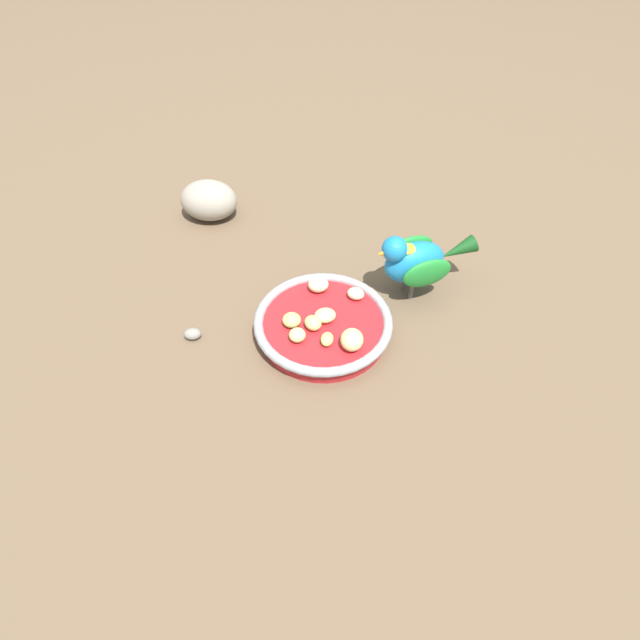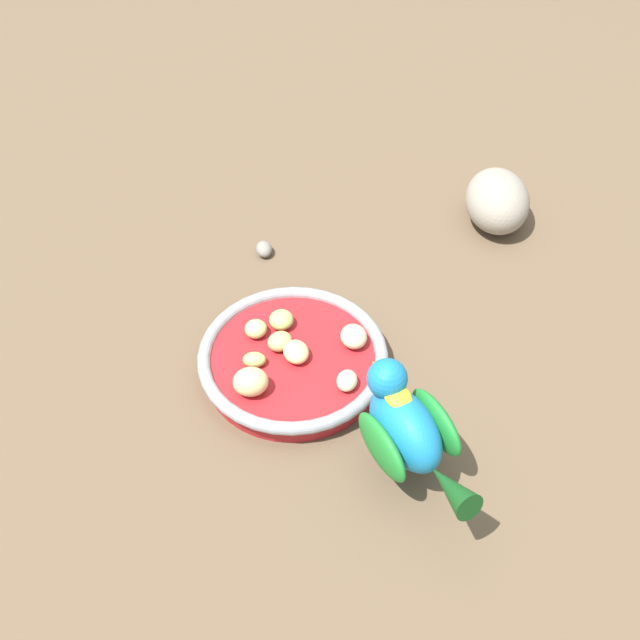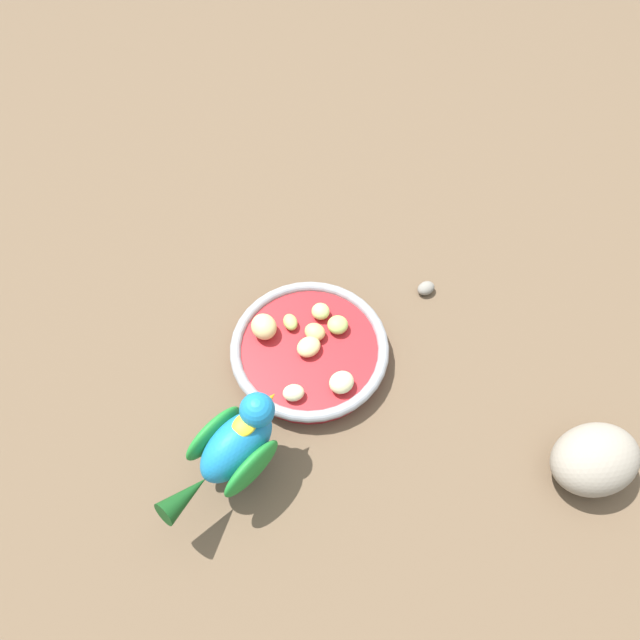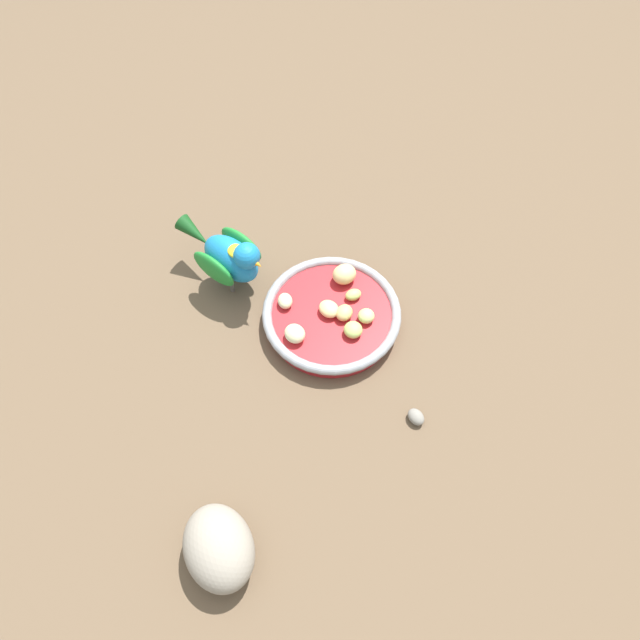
# 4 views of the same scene
# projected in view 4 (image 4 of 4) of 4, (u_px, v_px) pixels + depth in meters

# --- Properties ---
(ground_plane) EXTENTS (4.00, 4.00, 0.00)m
(ground_plane) POSITION_uv_depth(u_px,v_px,m) (342.00, 333.00, 0.87)
(ground_plane) COLOR brown
(feeding_bowl) EXTENTS (0.20, 0.20, 0.03)m
(feeding_bowl) POSITION_uv_depth(u_px,v_px,m) (332.00, 315.00, 0.87)
(feeding_bowl) COLOR #AD1E23
(feeding_bowl) RESTS_ON ground_plane
(apple_piece_0) EXTENTS (0.03, 0.03, 0.02)m
(apple_piece_0) POSITION_uv_depth(u_px,v_px,m) (346.00, 313.00, 0.85)
(apple_piece_0) COLOR tan
(apple_piece_0) RESTS_ON feeding_bowl
(apple_piece_1) EXTENTS (0.05, 0.05, 0.03)m
(apple_piece_1) POSITION_uv_depth(u_px,v_px,m) (344.00, 274.00, 0.88)
(apple_piece_1) COLOR #E5C67F
(apple_piece_1) RESTS_ON feeding_bowl
(apple_piece_2) EXTENTS (0.03, 0.03, 0.02)m
(apple_piece_2) POSITION_uv_depth(u_px,v_px,m) (366.00, 316.00, 0.85)
(apple_piece_2) COLOR #C6D17A
(apple_piece_2) RESTS_ON feeding_bowl
(apple_piece_3) EXTENTS (0.04, 0.04, 0.02)m
(apple_piece_3) POSITION_uv_depth(u_px,v_px,m) (329.00, 309.00, 0.85)
(apple_piece_3) COLOR #E5C67F
(apple_piece_3) RESTS_ON feeding_bowl
(apple_piece_4) EXTENTS (0.04, 0.04, 0.02)m
(apple_piece_4) POSITION_uv_depth(u_px,v_px,m) (353.00, 330.00, 0.83)
(apple_piece_4) COLOR #B2CC66
(apple_piece_4) RESTS_ON feeding_bowl
(apple_piece_5) EXTENTS (0.04, 0.04, 0.02)m
(apple_piece_5) POSITION_uv_depth(u_px,v_px,m) (295.00, 334.00, 0.83)
(apple_piece_5) COLOR beige
(apple_piece_5) RESTS_ON feeding_bowl
(apple_piece_6) EXTENTS (0.03, 0.03, 0.02)m
(apple_piece_6) POSITION_uv_depth(u_px,v_px,m) (285.00, 301.00, 0.86)
(apple_piece_6) COLOR beige
(apple_piece_6) RESTS_ON feeding_bowl
(apple_piece_7) EXTENTS (0.03, 0.03, 0.01)m
(apple_piece_7) POSITION_uv_depth(u_px,v_px,m) (353.00, 295.00, 0.87)
(apple_piece_7) COLOR #B2CC66
(apple_piece_7) RESTS_ON feeding_bowl
(parrot) EXTENTS (0.16, 0.11, 0.12)m
(parrot) POSITION_uv_depth(u_px,v_px,m) (229.00, 256.00, 0.86)
(parrot) COLOR #59544C
(parrot) RESTS_ON ground_plane
(rock_large) EXTENTS (0.12, 0.13, 0.07)m
(rock_large) POSITION_uv_depth(u_px,v_px,m) (219.00, 548.00, 0.68)
(rock_large) COLOR gray
(rock_large) RESTS_ON ground_plane
(pebble_0) EXTENTS (0.03, 0.03, 0.02)m
(pebble_0) POSITION_uv_depth(u_px,v_px,m) (416.00, 417.00, 0.79)
(pebble_0) COLOR gray
(pebble_0) RESTS_ON ground_plane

